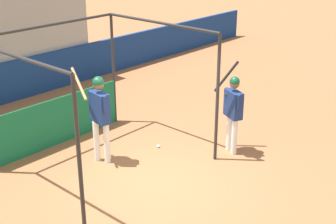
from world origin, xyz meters
TOP-DOWN VIEW (x-y plane):
  - ground_plane at (0.00, 0.00)m, footprint 60.00×60.00m
  - batting_cage at (-0.24, 2.34)m, footprint 3.68×3.28m
  - player_batter at (-0.13, 1.53)m, footprint 0.53×0.94m
  - player_waiting at (2.10, -0.30)m, footprint 0.55×0.82m
  - baseball at (1.15, 1.05)m, footprint 0.07×0.07m

SIDE VIEW (x-z plane):
  - ground_plane at x=0.00m, z-range 0.00..0.00m
  - baseball at x=1.15m, z-range 0.00..0.07m
  - player_waiting at x=2.10m, z-range 0.06..2.10m
  - player_batter at x=-0.13m, z-range 0.17..2.20m
  - batting_cage at x=-0.24m, z-range -0.22..2.59m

